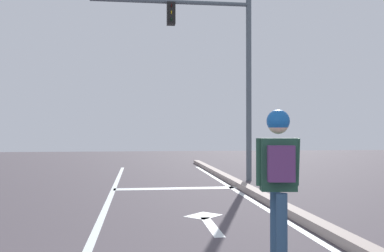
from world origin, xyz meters
The scene contains 8 objects.
lane_line_center centered at (-0.16, 6.00, 0.00)m, with size 0.12×20.00×0.01m, color silver.
lane_line_curbside centered at (2.85, 6.00, 0.00)m, with size 0.12×20.00×0.01m, color silver.
stop_bar centered at (1.42, 9.43, 0.00)m, with size 3.16×0.40×0.01m, color silver.
lane_arrow_stem centered at (1.58, 4.99, 0.00)m, with size 0.16×1.40×0.01m, color silver.
lane_arrow_head centered at (1.58, 5.84, 0.00)m, with size 0.56×0.44×0.01m, color silver.
curb_strip centered at (3.10, 6.00, 0.07)m, with size 0.24×24.00×0.14m, color #A6958C.
skater centered at (1.88, 2.70, 1.09)m, with size 0.44×0.61×1.60m.
traffic_signal_mast centered at (2.70, 10.93, 3.79)m, with size 4.72×0.34×5.55m.
Camera 1 is at (0.45, -1.55, 1.47)m, focal length 40.30 mm.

